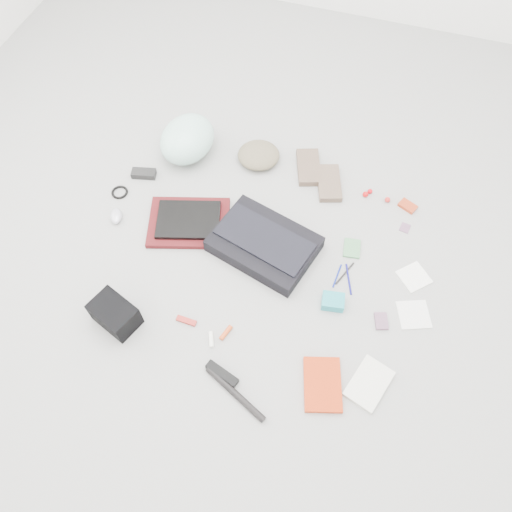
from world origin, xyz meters
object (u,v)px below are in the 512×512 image
(messenger_bag, at_px, (264,244))
(book_red, at_px, (322,384))
(laptop, at_px, (188,220))
(bike_helmet, at_px, (187,139))
(camera_bag, at_px, (115,314))
(accordion_wallet, at_px, (333,302))

(messenger_bag, distance_m, book_red, 0.69)
(laptop, relative_size, bike_helmet, 0.91)
(messenger_bag, height_order, laptop, messenger_bag)
(bike_helmet, bearing_deg, laptop, -60.27)
(bike_helmet, bearing_deg, book_red, -37.78)
(messenger_bag, xyz_separation_m, camera_bag, (-0.49, -0.54, 0.02))
(messenger_bag, relative_size, camera_bag, 2.43)
(camera_bag, distance_m, accordion_wallet, 0.94)
(messenger_bag, xyz_separation_m, accordion_wallet, (0.37, -0.18, -0.01))
(laptop, distance_m, book_red, 0.99)
(messenger_bag, bearing_deg, camera_bag, -116.80)
(laptop, xyz_separation_m, book_red, (0.81, -0.57, -0.03))
(messenger_bag, bearing_deg, book_red, -37.40)
(laptop, height_order, bike_helmet, bike_helmet)
(laptop, xyz_separation_m, accordion_wallet, (0.76, -0.21, -0.01))
(laptop, height_order, accordion_wallet, accordion_wallet)
(accordion_wallet, bearing_deg, messenger_bag, 144.48)
(accordion_wallet, bearing_deg, book_red, -92.27)
(messenger_bag, distance_m, laptop, 0.39)
(camera_bag, distance_m, book_red, 0.91)
(messenger_bag, distance_m, camera_bag, 0.73)
(book_red, bearing_deg, bike_helmet, 117.79)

